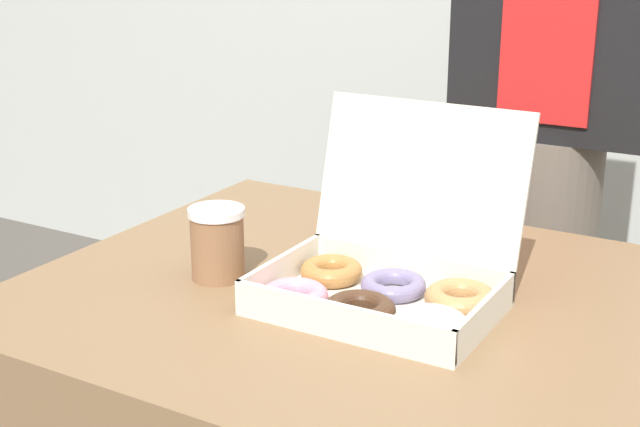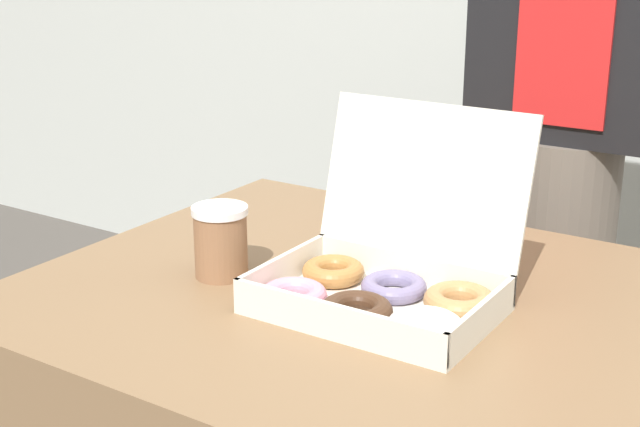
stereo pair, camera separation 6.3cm
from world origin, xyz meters
name	(u,v)px [view 2 (the right image)]	position (x,y,z in m)	size (l,w,h in m)	color
donut_box	(385,282)	(0.07, -0.04, 0.80)	(0.36, 0.31, 0.29)	silver
coffee_cup	(221,241)	(-0.21, -0.07, 0.82)	(0.09, 0.09, 0.12)	#8C6042
person_customer	(572,113)	(0.09, 0.75, 0.92)	(0.42, 0.24, 1.67)	#665B51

